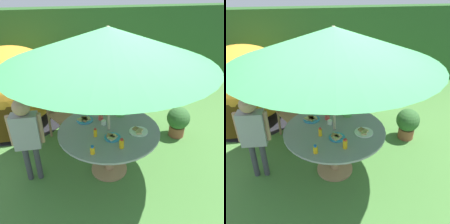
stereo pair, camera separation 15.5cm
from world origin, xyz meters
TOP-DOWN VIEW (x-y plane):
  - ground_plane at (0.00, 0.00)m, footprint 10.00×10.00m
  - hedge_backdrop at (0.00, 3.24)m, footprint 9.00×0.70m
  - garden_table at (0.00, 0.00)m, footprint 1.36×1.36m
  - patio_umbrella at (0.00, 0.00)m, footprint 2.44×2.44m
  - wooden_chair at (-0.53, 1.10)m, footprint 0.61×0.60m
  - dome_tent at (-1.37, 1.98)m, footprint 2.08×2.08m
  - potted_plant at (1.41, 0.51)m, footprint 0.40×0.40m
  - child_in_white_shirt at (0.34, 0.98)m, footprint 0.32×0.46m
  - child_in_grey_shirt at (-1.04, 0.13)m, footprint 0.42×0.21m
  - snack_bowl at (0.26, 0.31)m, footprint 0.14×0.14m
  - plate_back_edge at (-0.27, 0.31)m, footprint 0.24×0.24m
  - plate_far_right at (0.35, -0.17)m, footprint 0.25×0.25m
  - plate_mid_left at (-0.02, -0.21)m, footprint 0.21×0.21m
  - juice_bottle_near_left at (-0.32, -0.44)m, footprint 0.05×0.05m
  - juice_bottle_near_right at (0.03, -0.43)m, footprint 0.06×0.06m
  - juice_bottle_far_left at (0.08, 0.38)m, footprint 0.05×0.05m
  - juice_bottle_center_front at (-0.21, -0.11)m, footprint 0.05×0.05m
  - cup_near at (-0.05, 0.27)m, footprint 0.07×0.07m
  - cup_far at (-0.04, 0.13)m, footprint 0.07×0.07m

SIDE VIEW (x-z plane):
  - ground_plane at x=0.00m, z-range -0.02..0.00m
  - potted_plant at x=1.41m, z-range 0.03..0.59m
  - wooden_chair at x=-0.53m, z-range 0.07..1.00m
  - garden_table at x=0.00m, z-range 0.20..0.91m
  - dome_tent at x=-1.37m, z-range -0.01..1.44m
  - plate_far_right at x=0.35m, z-range 0.71..0.74m
  - plate_mid_left at x=-0.02m, z-range 0.71..0.74m
  - plate_back_edge at x=-0.27m, z-range 0.71..0.74m
  - cup_near at x=-0.05m, z-range 0.71..0.77m
  - cup_far at x=-0.04m, z-range 0.71..0.77m
  - snack_bowl at x=0.26m, z-range 0.71..0.78m
  - juice_bottle_near_left at x=-0.32m, z-range 0.71..0.81m
  - juice_bottle_far_left at x=0.08m, z-range 0.71..0.82m
  - juice_bottle_center_front at x=-0.21m, z-range 0.71..0.83m
  - juice_bottle_near_right at x=0.03m, z-range 0.71..0.83m
  - child_in_grey_shirt at x=-1.04m, z-range 0.17..1.41m
  - child_in_white_shirt at x=0.34m, z-range 0.20..1.65m
  - hedge_backdrop at x=0.00m, z-range 0.00..1.97m
  - patio_umbrella at x=0.00m, z-range 0.81..2.82m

